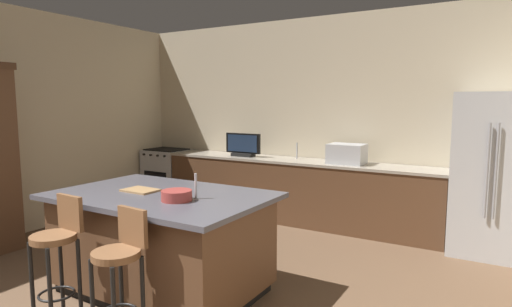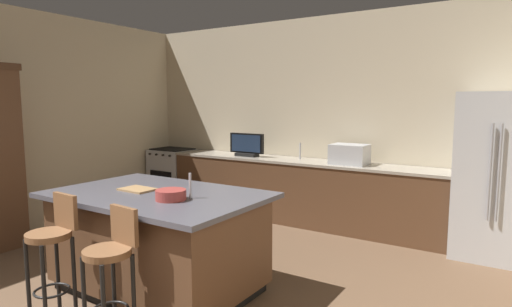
# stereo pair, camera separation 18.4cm
# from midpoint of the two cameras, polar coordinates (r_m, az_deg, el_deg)

# --- Properties ---
(wall_back) EXTENTS (6.38, 0.12, 2.98)m
(wall_back) POSITION_cam_midpoint_polar(r_m,az_deg,el_deg) (6.43, 6.35, 4.59)
(wall_back) COLOR beige
(wall_back) RESTS_ON ground_plane
(wall_left) EXTENTS (0.12, 5.57, 2.98)m
(wall_left) POSITION_cam_midpoint_polar(r_m,az_deg,el_deg) (6.51, -29.30, 3.77)
(wall_left) COLOR beige
(wall_left) RESTS_ON ground_plane
(counter_back) EXTENTS (4.20, 0.62, 0.92)m
(counter_back) POSITION_cam_midpoint_polar(r_m,az_deg,el_deg) (6.24, 4.30, -5.01)
(counter_back) COLOR brown
(counter_back) RESTS_ON ground_plane
(kitchen_island) EXTENTS (1.96, 1.28, 0.93)m
(kitchen_island) POSITION_cam_midpoint_polar(r_m,az_deg,el_deg) (4.08, -13.84, -11.49)
(kitchen_island) COLOR black
(kitchen_island) RESTS_ON ground_plane
(refrigerator) EXTENTS (0.83, 0.78, 1.86)m
(refrigerator) POSITION_cam_midpoint_polar(r_m,az_deg,el_deg) (5.47, 28.43, -2.50)
(refrigerator) COLOR #B7BABF
(refrigerator) RESTS_ON ground_plane
(range_oven) EXTENTS (0.71, 0.63, 0.94)m
(range_oven) POSITION_cam_midpoint_polar(r_m,az_deg,el_deg) (7.63, -12.56, -2.90)
(range_oven) COLOR #B7BABF
(range_oven) RESTS_ON ground_plane
(microwave) EXTENTS (0.48, 0.36, 0.27)m
(microwave) POSITION_cam_midpoint_polar(r_m,az_deg,el_deg) (5.84, 11.28, -0.05)
(microwave) COLOR #B7BABF
(microwave) RESTS_ON counter_back
(tv_monitor) EXTENTS (0.59, 0.16, 0.36)m
(tv_monitor) POSITION_cam_midpoint_polar(r_m,az_deg,el_deg) (6.52, -2.57, 1.05)
(tv_monitor) COLOR black
(tv_monitor) RESTS_ON counter_back
(sink_faucet_back) EXTENTS (0.02, 0.02, 0.24)m
(sink_faucet_back) POSITION_cam_midpoint_polar(r_m,az_deg,el_deg) (6.24, 4.70, 0.37)
(sink_faucet_back) COLOR #B2B2B7
(sink_faucet_back) RESTS_ON counter_back
(sink_faucet_island) EXTENTS (0.02, 0.02, 0.22)m
(sink_faucet_island) POSITION_cam_midpoint_polar(r_m,az_deg,el_deg) (3.67, -9.55, -4.35)
(sink_faucet_island) COLOR #B2B2B7
(sink_faucet_island) RESTS_ON kitchen_island
(bar_stool_left) EXTENTS (0.34, 0.34, 1.02)m
(bar_stool_left) POSITION_cam_midpoint_polar(r_m,az_deg,el_deg) (3.74, -26.46, -11.42)
(bar_stool_left) COLOR brown
(bar_stool_left) RESTS_ON ground_plane
(bar_stool_right) EXTENTS (0.34, 0.35, 0.99)m
(bar_stool_right) POSITION_cam_midpoint_polar(r_m,az_deg,el_deg) (3.29, -19.39, -14.01)
(bar_stool_right) COLOR brown
(bar_stool_right) RESTS_ON ground_plane
(fruit_bowl) EXTENTS (0.26, 0.26, 0.09)m
(fruit_bowl) POSITION_cam_midpoint_polar(r_m,az_deg,el_deg) (3.64, -12.09, -5.57)
(fruit_bowl) COLOR #993833
(fruit_bowl) RESTS_ON kitchen_island
(cutting_board) EXTENTS (0.33, 0.23, 0.02)m
(cutting_board) POSITION_cam_midpoint_polar(r_m,az_deg,el_deg) (4.11, -16.57, -4.78)
(cutting_board) COLOR #A87F51
(cutting_board) RESTS_ON kitchen_island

